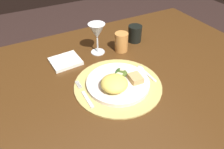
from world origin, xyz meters
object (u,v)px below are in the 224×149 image
at_px(dark_tumbler, 135,34).
at_px(wine_glass, 97,32).
at_px(dining_table, 128,99).
at_px(fork, 85,95).
at_px(dinner_plate, 118,83).
at_px(napkin, 65,61).
at_px(spoon, 144,71).
at_px(amber_tumbler, 121,42).

bearing_deg(dark_tumbler, wine_glass, -176.83).
height_order(dining_table, fork, fork).
relative_size(dinner_plate, napkin, 1.93).
distance_m(wine_glass, dark_tumbler, 0.23).
xyz_separation_m(dining_table, spoon, (0.06, -0.02, 0.15)).
xyz_separation_m(dinner_plate, dark_tumbler, (0.25, 0.27, 0.03)).
xyz_separation_m(wine_glass, dark_tumbler, (0.22, 0.01, -0.07)).
xyz_separation_m(dining_table, wine_glass, (-0.05, 0.22, 0.25)).
height_order(dining_table, amber_tumbler, amber_tumbler).
height_order(spoon, dark_tumbler, dark_tumbler).
bearing_deg(dining_table, dinner_plate, -154.40).
bearing_deg(fork, napkin, 88.98).
bearing_deg(wine_glass, dining_table, -77.87).
distance_m(dinner_plate, amber_tumbler, 0.26).
height_order(napkin, amber_tumbler, amber_tumbler).
xyz_separation_m(spoon, dark_tumbler, (0.11, 0.25, 0.03)).
bearing_deg(napkin, dinner_plate, -61.44).
relative_size(dining_table, napkin, 10.37).
relative_size(wine_glass, dark_tumbler, 1.77).
height_order(fork, spoon, spoon).
bearing_deg(dark_tumbler, dinner_plate, -132.84).
bearing_deg(dining_table, dark_tumbler, 53.55).
xyz_separation_m(dinner_plate, wine_glass, (0.03, 0.26, 0.09)).
bearing_deg(spoon, fork, -176.31).
height_order(dinner_plate, napkin, dinner_plate).
height_order(spoon, amber_tumbler, amber_tumbler).
distance_m(dinner_plate, fork, 0.14).
relative_size(dinner_plate, fork, 1.57).
bearing_deg(napkin, dark_tumbler, 3.19).
relative_size(napkin, amber_tumbler, 1.39).
bearing_deg(wine_glass, amber_tumbler, -17.90).
bearing_deg(dark_tumbler, dining_table, -126.45).
bearing_deg(amber_tumbler, fork, -142.14).
bearing_deg(dinner_plate, spoon, 8.66).
xyz_separation_m(fork, wine_glass, (0.17, 0.25, 0.10)).
bearing_deg(fork, dark_tumbler, 34.38).
bearing_deg(dining_table, wine_glass, 102.13).
bearing_deg(spoon, dinner_plate, -171.34).
bearing_deg(dining_table, amber_tumbler, 71.07).
xyz_separation_m(dinner_plate, spoon, (0.14, 0.02, -0.01)).
bearing_deg(fork, amber_tumbler, 37.86).
height_order(fork, dark_tumbler, dark_tumbler).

